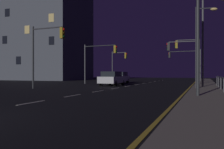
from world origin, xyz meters
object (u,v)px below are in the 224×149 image
at_px(traffic_light_far_right, 188,52).
at_px(traffic_light_mid_right, 99,55).
at_px(car_oncoming, 119,77).
at_px(traffic_light_overhead_east, 119,60).
at_px(street_lamp_corner, 206,34).
at_px(car, 112,78).
at_px(traffic_light_far_left, 185,58).
at_px(building_distant, 49,36).
at_px(traffic_light_far_center, 184,53).
at_px(street_lamp_far_end, 198,24).
at_px(street_lamp_median, 200,39).
at_px(traffic_light_mid_left, 46,45).

relative_size(traffic_light_far_right, traffic_light_mid_right, 1.09).
distance_m(car_oncoming, traffic_light_overhead_east, 8.56).
relative_size(traffic_light_mid_right, traffic_light_overhead_east, 1.01).
bearing_deg(street_lamp_corner, traffic_light_overhead_east, 131.40).
bearing_deg(traffic_light_mid_right, traffic_light_overhead_east, 95.12).
xyz_separation_m(car, street_lamp_corner, (9.76, -1.31, 4.24)).
xyz_separation_m(traffic_light_far_left, building_distant, (-27.91, 2.45, 5.41)).
height_order(traffic_light_far_left, traffic_light_overhead_east, traffic_light_far_left).
height_order(car_oncoming, traffic_light_mid_right, traffic_light_mid_right).
bearing_deg(traffic_light_far_center, car, -152.65).
bearing_deg(traffic_light_far_left, traffic_light_mid_right, -125.84).
distance_m(car_oncoming, traffic_light_far_right, 9.61).
height_order(traffic_light_overhead_east, building_distant, building_distant).
bearing_deg(car_oncoming, street_lamp_far_end, -59.29).
bearing_deg(street_lamp_median, car, 156.67).
bearing_deg(street_lamp_median, building_distant, 142.58).
height_order(traffic_light_mid_left, building_distant, building_distant).
distance_m(car_oncoming, traffic_light_mid_left, 14.49).
xyz_separation_m(traffic_light_far_center, street_lamp_median, (1.78, -7.84, 0.48)).
bearing_deg(building_distant, traffic_light_far_center, -28.33).
relative_size(street_lamp_median, building_distant, 0.37).
relative_size(street_lamp_corner, building_distant, 0.45).
xyz_separation_m(traffic_light_mid_left, building_distant, (-17.67, 26.66, 5.30)).
distance_m(car, traffic_light_mid_left, 8.72).
distance_m(traffic_light_mid_left, traffic_light_overhead_east, 21.66).
relative_size(traffic_light_far_center, traffic_light_far_left, 0.98).
distance_m(car_oncoming, traffic_light_far_center, 9.67).
relative_size(traffic_light_mid_right, street_lamp_far_end, 0.77).
bearing_deg(traffic_light_mid_right, street_lamp_median, -31.09).
bearing_deg(street_lamp_median, car_oncoming, 134.86).
bearing_deg(traffic_light_far_right, traffic_light_mid_right, -165.40).
bearing_deg(street_lamp_median, street_lamp_far_end, -90.02).
bearing_deg(street_lamp_corner, street_lamp_median, -101.24).
distance_m(traffic_light_mid_left, traffic_light_far_left, 26.29).
height_order(traffic_light_overhead_east, street_lamp_far_end, street_lamp_far_end).
xyz_separation_m(car, traffic_light_mid_left, (-3.54, -7.35, 3.09)).
relative_size(car, street_lamp_median, 0.65).
height_order(car, traffic_light_far_right, traffic_light_far_right).
xyz_separation_m(street_lamp_far_end, building_distant, (-30.44, 30.46, 5.01)).
xyz_separation_m(traffic_light_mid_right, traffic_light_overhead_east, (-0.98, 10.89, -0.12)).
bearing_deg(car_oncoming, traffic_light_mid_left, -98.97).
height_order(traffic_light_mid_left, street_lamp_corner, street_lamp_corner).
height_order(car, traffic_light_mid_left, traffic_light_mid_left).
bearing_deg(traffic_light_mid_left, traffic_light_far_center, 45.54).
relative_size(street_lamp_median, street_lamp_far_end, 1.02).
bearing_deg(traffic_light_far_center, traffic_light_mid_right, -177.56).
bearing_deg(car_oncoming, street_lamp_median, -45.14).
height_order(traffic_light_mid_right, street_lamp_far_end, street_lamp_far_end).
distance_m(traffic_light_mid_right, street_lamp_median, 14.33).
bearing_deg(traffic_light_overhead_east, car, -74.37).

